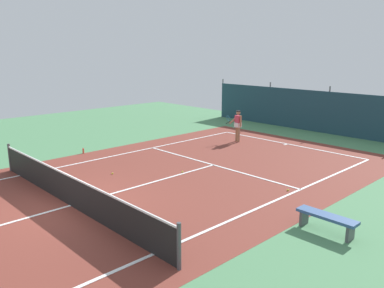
% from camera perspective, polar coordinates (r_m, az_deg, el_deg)
% --- Properties ---
extents(ground_plane, '(36.00, 36.00, 0.00)m').
position_cam_1_polar(ground_plane, '(12.81, -17.14, -8.53)').
color(ground_plane, '#4C8456').
extents(court_surface, '(11.02, 26.60, 0.01)m').
position_cam_1_polar(court_surface, '(12.81, -17.14, -8.52)').
color(court_surface, brown).
rests_on(court_surface, ground).
extents(tennis_net, '(10.12, 0.10, 1.10)m').
position_cam_1_polar(tennis_net, '(12.64, -17.30, -6.38)').
color(tennis_net, black).
rests_on(tennis_net, ground).
extents(back_fence, '(16.30, 0.98, 2.70)m').
position_cam_1_polar(back_fence, '(24.36, 19.47, 3.18)').
color(back_fence, '#1E3D4C').
rests_on(back_fence, ground).
extents(tennis_player, '(0.81, 0.68, 1.64)m').
position_cam_1_polar(tennis_player, '(20.59, 6.62, 2.95)').
color(tennis_player, '#9E7051').
rests_on(tennis_player, ground).
extents(tennis_ball_near_player, '(0.07, 0.07, 0.07)m').
position_cam_1_polar(tennis_ball_near_player, '(13.86, 13.72, -6.49)').
color(tennis_ball_near_player, '#CCDB33').
rests_on(tennis_ball_near_player, ground).
extents(tennis_ball_midcourt, '(0.07, 0.07, 0.07)m').
position_cam_1_polar(tennis_ball_midcourt, '(15.54, -11.45, -4.19)').
color(tennis_ball_midcourt, '#CCDB33').
rests_on(tennis_ball_midcourt, ground).
extents(tennis_ball_by_sideline, '(0.07, 0.07, 0.07)m').
position_cam_1_polar(tennis_ball_by_sideline, '(15.43, -1.39, -4.04)').
color(tennis_ball_by_sideline, '#CCDB33').
rests_on(tennis_ball_by_sideline, ground).
extents(courtside_bench, '(1.60, 0.40, 0.49)m').
position_cam_1_polar(courtside_bench, '(11.02, 18.90, -10.21)').
color(courtside_bench, '#335184').
rests_on(courtside_bench, ground).
extents(water_bottle, '(0.08, 0.08, 0.24)m').
position_cam_1_polar(water_bottle, '(18.95, -15.45, -0.96)').
color(water_bottle, '#D84C38').
rests_on(water_bottle, ground).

